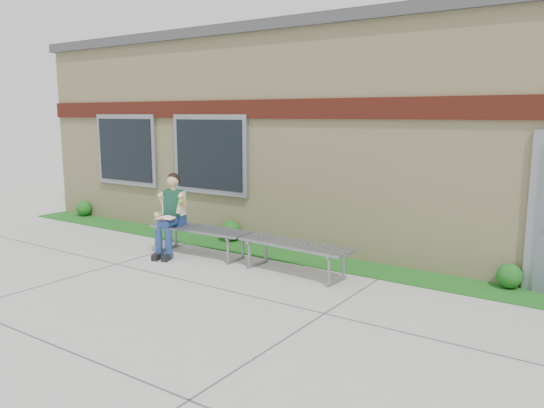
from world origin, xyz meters
The scene contains 9 objects.
ground centered at (0.00, 0.00, 0.00)m, with size 80.00×80.00×0.00m, color #9E9E99.
grass_strip centered at (0.00, 2.60, 0.01)m, with size 16.00×0.80×0.02m, color #155016.
school_building centered at (0.00, 5.99, 2.10)m, with size 16.20×6.22×4.20m.
bench_left centered at (-2.22, 1.75, 0.39)m, with size 1.96×0.63×0.50m.
bench_right centered at (-0.22, 1.75, 0.39)m, with size 1.95×0.66×0.50m.
girl centered at (-2.71, 1.54, 0.77)m, with size 0.64×0.91×1.46m.
shrub_west centered at (-7.03, 2.85, 0.21)m, with size 0.37×0.37×0.37m, color #155016.
shrub_mid centered at (-2.41, 2.85, 0.22)m, with size 0.41×0.41×0.41m, color #155016.
shrub_east centered at (2.74, 2.85, 0.20)m, with size 0.36×0.36×0.36m, color #155016.
Camera 1 is at (4.05, -5.17, 2.51)m, focal length 35.00 mm.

